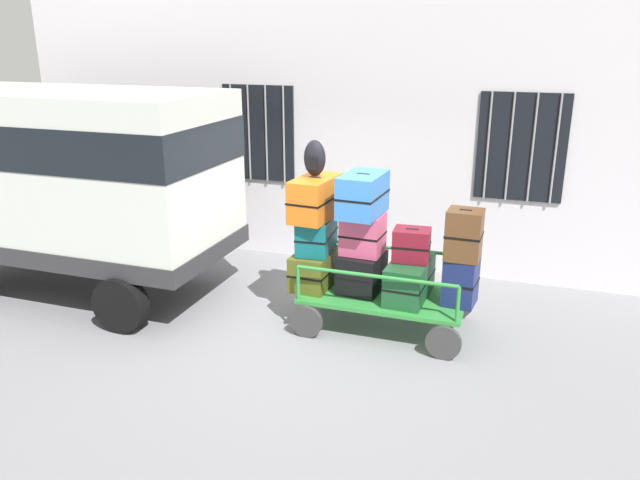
{
  "coord_description": "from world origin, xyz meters",
  "views": [
    {
      "loc": [
        2.4,
        -6.62,
        3.48
      ],
      "look_at": [
        -0.03,
        0.32,
        1.06
      ],
      "focal_mm": 34.9,
      "sensor_mm": 36.0,
      "label": 1
    }
  ],
  "objects_px": {
    "suitcase_midright_bottom": "(461,281)",
    "suitcase_midleft_bottom": "(362,272)",
    "suitcase_midleft_top": "(363,194)",
    "van": "(70,171)",
    "suitcase_left_bottom": "(315,268)",
    "suitcase_left_top": "(316,198)",
    "suitcase_center_bottom": "(410,279)",
    "suitcase_midright_middle": "(464,235)",
    "suitcase_left_middle": "(317,234)",
    "suitcase_midleft_middle": "(363,234)",
    "luggage_cart": "(385,300)",
    "backpack": "(315,158)",
    "suitcase_center_middle": "(412,245)"
  },
  "relations": [
    {
      "from": "suitcase_left_middle",
      "to": "suitcase_midleft_bottom",
      "type": "distance_m",
      "value": 0.74
    },
    {
      "from": "van",
      "to": "suitcase_left_bottom",
      "type": "distance_m",
      "value": 3.65
    },
    {
      "from": "suitcase_left_middle",
      "to": "suitcase_midleft_middle",
      "type": "bearing_deg",
      "value": -2.13
    },
    {
      "from": "suitcase_midright_middle",
      "to": "suitcase_midleft_top",
      "type": "bearing_deg",
      "value": -179.89
    },
    {
      "from": "suitcase_left_top",
      "to": "suitcase_center_middle",
      "type": "distance_m",
      "value": 1.29
    },
    {
      "from": "suitcase_left_middle",
      "to": "suitcase_center_bottom",
      "type": "height_order",
      "value": "suitcase_left_middle"
    },
    {
      "from": "suitcase_midleft_middle",
      "to": "suitcase_midleft_top",
      "type": "height_order",
      "value": "suitcase_midleft_top"
    },
    {
      "from": "suitcase_midright_bottom",
      "to": "suitcase_midright_middle",
      "type": "bearing_deg",
      "value": -90.0
    },
    {
      "from": "van",
      "to": "suitcase_midleft_middle",
      "type": "xyz_separation_m",
      "value": [
        4.1,
        0.2,
        -0.53
      ]
    },
    {
      "from": "suitcase_center_bottom",
      "to": "suitcase_midleft_middle",
      "type": "bearing_deg",
      "value": 177.17
    },
    {
      "from": "luggage_cart",
      "to": "suitcase_center_middle",
      "type": "bearing_deg",
      "value": 1.1
    },
    {
      "from": "suitcase_left_middle",
      "to": "suitcase_center_middle",
      "type": "height_order",
      "value": "suitcase_left_middle"
    },
    {
      "from": "suitcase_left_top",
      "to": "suitcase_center_middle",
      "type": "height_order",
      "value": "suitcase_left_top"
    },
    {
      "from": "suitcase_left_top",
      "to": "suitcase_midleft_top",
      "type": "distance_m",
      "value": 0.61
    },
    {
      "from": "van",
      "to": "suitcase_center_bottom",
      "type": "relative_size",
      "value": 4.71
    },
    {
      "from": "suitcase_midleft_top",
      "to": "suitcase_left_bottom",
      "type": "bearing_deg",
      "value": 178.83
    },
    {
      "from": "van",
      "to": "suitcase_left_middle",
      "type": "bearing_deg",
      "value": 3.67
    },
    {
      "from": "suitcase_left_top",
      "to": "suitcase_midleft_bottom",
      "type": "relative_size",
      "value": 1.35
    },
    {
      "from": "suitcase_left_top",
      "to": "suitcase_center_bottom",
      "type": "distance_m",
      "value": 1.51
    },
    {
      "from": "suitcase_left_bottom",
      "to": "suitcase_midright_middle",
      "type": "height_order",
      "value": "suitcase_midright_middle"
    },
    {
      "from": "suitcase_left_middle",
      "to": "suitcase_midleft_top",
      "type": "relative_size",
      "value": 0.96
    },
    {
      "from": "suitcase_midleft_bottom",
      "to": "suitcase_midleft_top",
      "type": "distance_m",
      "value": 1.0
    },
    {
      "from": "suitcase_left_bottom",
      "to": "suitcase_center_middle",
      "type": "xyz_separation_m",
      "value": [
        1.21,
        0.02,
        0.45
      ]
    },
    {
      "from": "suitcase_midleft_middle",
      "to": "suitcase_center_bottom",
      "type": "relative_size",
      "value": 0.56
    },
    {
      "from": "van",
      "to": "suitcase_midleft_bottom",
      "type": "xyz_separation_m",
      "value": [
        4.1,
        0.19,
        -1.02
      ]
    },
    {
      "from": "van",
      "to": "suitcase_midright_bottom",
      "type": "xyz_separation_m",
      "value": [
        5.3,
        0.18,
        -0.98
      ]
    },
    {
      "from": "suitcase_midright_bottom",
      "to": "backpack",
      "type": "distance_m",
      "value": 2.27
    },
    {
      "from": "luggage_cart",
      "to": "backpack",
      "type": "xyz_separation_m",
      "value": [
        -0.93,
        0.04,
        1.7
      ]
    },
    {
      "from": "van",
      "to": "backpack",
      "type": "height_order",
      "value": "van"
    },
    {
      "from": "suitcase_center_middle",
      "to": "van",
      "type": "bearing_deg",
      "value": -177.64
    },
    {
      "from": "suitcase_left_bottom",
      "to": "suitcase_midleft_top",
      "type": "bearing_deg",
      "value": -1.17
    },
    {
      "from": "suitcase_midright_bottom",
      "to": "suitcase_left_top",
      "type": "bearing_deg",
      "value": -179.96
    },
    {
      "from": "van",
      "to": "suitcase_midleft_top",
      "type": "xyz_separation_m",
      "value": [
        4.1,
        0.16,
        -0.03
      ]
    },
    {
      "from": "suitcase_midleft_middle",
      "to": "suitcase_midright_bottom",
      "type": "xyz_separation_m",
      "value": [
        1.21,
        -0.02,
        -0.45
      ]
    },
    {
      "from": "suitcase_midleft_bottom",
      "to": "suitcase_midleft_top",
      "type": "xyz_separation_m",
      "value": [
        0.0,
        -0.03,
        1.0
      ]
    },
    {
      "from": "suitcase_midleft_top",
      "to": "van",
      "type": "bearing_deg",
      "value": -177.78
    },
    {
      "from": "suitcase_left_bottom",
      "to": "van",
      "type": "bearing_deg",
      "value": -177.19
    },
    {
      "from": "suitcase_left_top",
      "to": "backpack",
      "type": "distance_m",
      "value": 0.48
    },
    {
      "from": "suitcase_left_bottom",
      "to": "suitcase_midleft_bottom",
      "type": "bearing_deg",
      "value": 1.87
    },
    {
      "from": "suitcase_midleft_top",
      "to": "backpack",
      "type": "bearing_deg",
      "value": 174.17
    },
    {
      "from": "suitcase_midleft_middle",
      "to": "suitcase_center_middle",
      "type": "distance_m",
      "value": 0.61
    },
    {
      "from": "van",
      "to": "suitcase_center_middle",
      "type": "relative_size",
      "value": 9.4
    },
    {
      "from": "suitcase_left_top",
      "to": "suitcase_midright_middle",
      "type": "height_order",
      "value": "suitcase_left_top"
    },
    {
      "from": "suitcase_left_middle",
      "to": "suitcase_center_middle",
      "type": "bearing_deg",
      "value": -1.45
    },
    {
      "from": "suitcase_left_bottom",
      "to": "suitcase_midleft_top",
      "type": "relative_size",
      "value": 1.03
    },
    {
      "from": "luggage_cart",
      "to": "suitcase_left_middle",
      "type": "xyz_separation_m",
      "value": [
        -0.9,
        0.04,
        0.74
      ]
    },
    {
      "from": "suitcase_midright_bottom",
      "to": "suitcase_midleft_bottom",
      "type": "bearing_deg",
      "value": 179.67
    },
    {
      "from": "suitcase_midleft_bottom",
      "to": "suitcase_midleft_top",
      "type": "height_order",
      "value": "suitcase_midleft_top"
    },
    {
      "from": "suitcase_midleft_top",
      "to": "suitcase_midright_middle",
      "type": "relative_size",
      "value": 1.31
    },
    {
      "from": "suitcase_midleft_middle",
      "to": "luggage_cart",
      "type": "bearing_deg",
      "value": -2.63
    }
  ]
}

